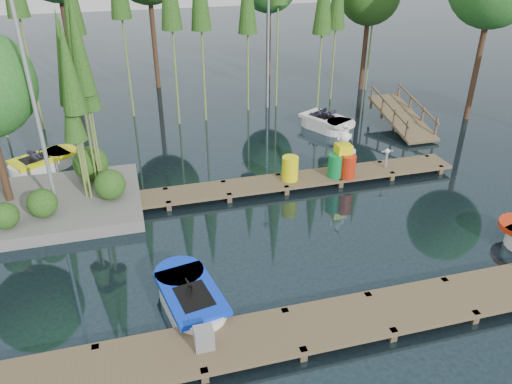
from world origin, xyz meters
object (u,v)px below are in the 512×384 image
object	(u,v)px
island	(13,117)
drum_cluster	(344,160)
boat_blue	(191,300)
yellow_barrel	(290,168)
boat_yellow_far	(42,163)
utility_cabinet	(204,338)

from	to	relation	value
island	drum_cluster	bearing A→B (deg)	-5.11
boat_blue	yellow_barrel	distance (m)	6.94
boat_blue	yellow_barrel	size ratio (longest dim) A/B	3.40
boat_yellow_far	drum_cluster	bearing A→B (deg)	-32.69
boat_blue	boat_yellow_far	xyz separation A→B (m)	(-4.25, 9.20, 0.01)
boat_yellow_far	utility_cabinet	bearing A→B (deg)	-80.43
boat_blue	utility_cabinet	size ratio (longest dim) A/B	5.86
boat_blue	yellow_barrel	world-z (taller)	yellow_barrel
yellow_barrel	boat_yellow_far	bearing A→B (deg)	156.07
island	yellow_barrel	distance (m)	8.97
drum_cluster	island	bearing A→B (deg)	174.89
boat_yellow_far	island	bearing A→B (deg)	-101.60
boat_blue	drum_cluster	xyz separation A→B (m)	(6.31, 5.23, 0.60)
utility_cabinet	yellow_barrel	bearing A→B (deg)	58.32
island	utility_cabinet	world-z (taller)	island
island	yellow_barrel	xyz separation A→B (m)	(8.59, -0.79, -2.45)
boat_yellow_far	yellow_barrel	size ratio (longest dim) A/B	3.29
island	boat_yellow_far	world-z (taller)	island
yellow_barrel	drum_cluster	world-z (taller)	drum_cluster
island	utility_cabinet	distance (m)	9.27
boat_yellow_far	drum_cluster	xyz separation A→B (m)	(10.57, -3.98, 0.59)
yellow_barrel	drum_cluster	xyz separation A→B (m)	(1.95, -0.15, 0.14)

